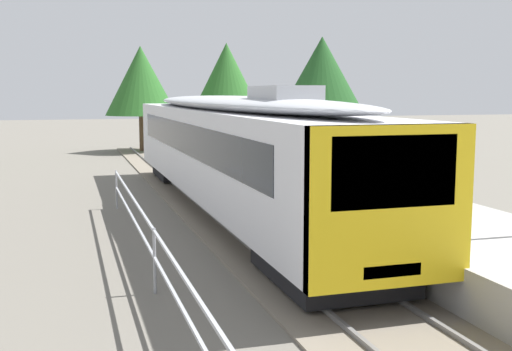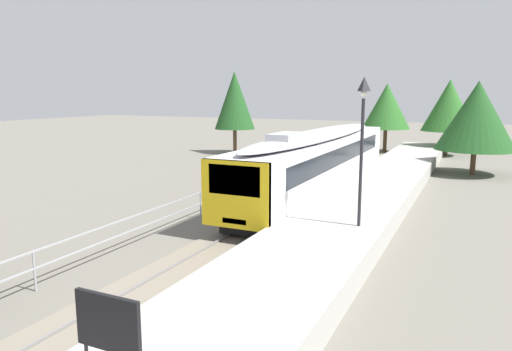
% 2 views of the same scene
% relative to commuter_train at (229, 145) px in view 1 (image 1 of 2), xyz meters
% --- Properties ---
extents(ground_plane, '(160.00, 160.00, 0.00)m').
position_rel_commuter_train_xyz_m(ground_plane, '(-3.00, -6.18, -2.15)').
color(ground_plane, '#6B665B').
extents(track_rails, '(3.20, 60.00, 0.14)m').
position_rel_commuter_train_xyz_m(track_rails, '(0.00, -6.18, -2.11)').
color(track_rails, slate).
rests_on(track_rails, ground).
extents(commuter_train, '(2.82, 20.42, 3.74)m').
position_rel_commuter_train_xyz_m(commuter_train, '(0.00, 0.00, 0.00)').
color(commuter_train, silver).
rests_on(commuter_train, track_rails).
extents(station_platform, '(3.90, 60.00, 0.90)m').
position_rel_commuter_train_xyz_m(station_platform, '(3.25, -6.18, -1.70)').
color(station_platform, '#A8A59E').
rests_on(station_platform, ground).
extents(tree_behind_carpark, '(4.52, 4.52, 6.65)m').
position_rel_commuter_train_xyz_m(tree_behind_carpark, '(-0.17, 21.49, 2.33)').
color(tree_behind_carpark, brown).
rests_on(tree_behind_carpark, ground).
extents(tree_behind_station_far, '(5.41, 5.41, 6.56)m').
position_rel_commuter_train_xyz_m(tree_behind_station_far, '(7.80, 11.28, 2.00)').
color(tree_behind_station_far, brown).
rests_on(tree_behind_station_far, ground).
extents(tree_distant_left, '(4.71, 4.71, 6.96)m').
position_rel_commuter_train_xyz_m(tree_distant_left, '(5.38, 21.49, 2.47)').
color(tree_distant_left, brown).
rests_on(tree_distant_left, ground).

